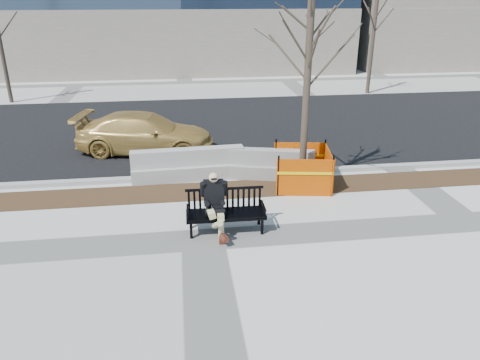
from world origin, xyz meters
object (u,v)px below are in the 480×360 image
Objects in this scene: bench at (226,231)px; seated_man at (215,230)px; tree_fence at (301,185)px; sedan at (147,152)px; jersey_barrier_left at (189,178)px; jersey_barrier_right at (261,177)px.

bench is 1.32× the size of seated_man.
seated_man is 3.46m from tree_fence.
sedan reaches higher than jersey_barrier_left.
seated_man is 3.42m from jersey_barrier_right.
sedan is at bearing 108.53° from seated_man.
seated_man is (-0.25, 0.05, 0.00)m from bench.
seated_man reaches higher than jersey_barrier_left.
bench is 0.57× the size of jersey_barrier_left.
seated_man is at bearing 168.72° from bench.
tree_fence is (2.61, 2.27, 0.00)m from seated_man.
bench is at bearing -100.17° from jersey_barrier_right.
jersey_barrier_left is (-0.75, 3.25, 0.00)m from bench.
jersey_barrier_right is (3.43, -2.74, 0.00)m from sedan.
sedan is (-2.08, 5.81, 0.00)m from bench.
tree_fence is 5.65m from sedan.
bench is 0.40× the size of sedan.
jersey_barrier_right is (1.60, 3.02, 0.00)m from seated_man.
jersey_barrier_left is 1.06× the size of jersey_barrier_right.
tree_fence is 1.24× the size of sedan.
jersey_barrier_left reaches higher than jersey_barrier_right.
tree_fence is at bearing -116.93° from sedan.
tree_fence is 1.86× the size of jersey_barrier_right.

